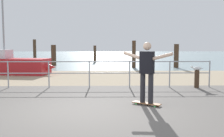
{
  "coord_description": "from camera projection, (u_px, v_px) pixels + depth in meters",
  "views": [
    {
      "loc": [
        0.76,
        -6.26,
        1.65
      ],
      "look_at": [
        0.92,
        2.0,
        0.9
      ],
      "focal_mm": 41.39,
      "sensor_mm": 36.0,
      "label": 1
    }
  ],
  "objects": [
    {
      "name": "skateboard",
      "position": [
        146.0,
        103.0,
        7.03
      ],
      "size": [
        0.77,
        0.62,
        0.08
      ],
      "color": "brown",
      "rests_on": "ground"
    },
    {
      "name": "beach_strip",
      "position": [
        93.0,
        77.0,
        13.34
      ],
      "size": [
        24.0,
        6.0,
        0.04
      ],
      "primitive_type": "cube",
      "color": "tan",
      "rests_on": "ground"
    },
    {
      "name": "seagull",
      "position": [
        197.0,
        68.0,
        9.85
      ],
      "size": [
        0.49,
        0.14,
        0.18
      ],
      "color": "white",
      "rests_on": "bollard_short"
    },
    {
      "name": "sea_surface",
      "position": [
        102.0,
        55.0,
        41.22
      ],
      "size": [
        72.0,
        50.0,
        0.04
      ],
      "primitive_type": "cube",
      "color": "#849EA3",
      "rests_on": "ground"
    },
    {
      "name": "railing_fence",
      "position": [
        69.0,
        70.0,
        9.88
      ],
      "size": [
        10.91,
        0.05,
        1.05
      ],
      "color": "#9EA0A5",
      "rests_on": "ground"
    },
    {
      "name": "groyne_post_1",
      "position": [
        54.0,
        55.0,
        20.44
      ],
      "size": [
        0.39,
        0.39,
        1.66
      ],
      "primitive_type": "cylinder",
      "color": "#422D1E",
      "rests_on": "ground"
    },
    {
      "name": "bollard_short",
      "position": [
        197.0,
        79.0,
        9.89
      ],
      "size": [
        0.18,
        0.18,
        0.69
      ],
      "primitive_type": "cylinder",
      "color": "#422D1E",
      "rests_on": "ground"
    },
    {
      "name": "ground_plane",
      "position": [
        71.0,
        125.0,
        5.38
      ],
      "size": [
        24.0,
        10.0,
        0.04
      ],
      "primitive_type": "cube",
      "color": "#605B56",
      "rests_on": "ground"
    },
    {
      "name": "groyne_post_2",
      "position": [
        95.0,
        54.0,
        24.43
      ],
      "size": [
        0.26,
        0.26,
        1.61
      ],
      "primitive_type": "cylinder",
      "color": "#422D1E",
      "rests_on": "ground"
    },
    {
      "name": "skateboarder",
      "position": [
        147.0,
        69.0,
        6.95
      ],
      "size": [
        1.24,
        0.89,
        1.65
      ],
      "color": "#26262B",
      "rests_on": "skateboard"
    },
    {
      "name": "groyne_post_0",
      "position": [
        35.0,
        50.0,
        26.06
      ],
      "size": [
        0.31,
        0.31,
        2.22
      ],
      "primitive_type": "cylinder",
      "color": "#422D1E",
      "rests_on": "ground"
    },
    {
      "name": "groyne_post_4",
      "position": [
        176.0,
        56.0,
        18.66
      ],
      "size": [
        0.35,
        0.35,
        1.72
      ],
      "primitive_type": "cylinder",
      "color": "#422D1E",
      "rests_on": "ground"
    },
    {
      "name": "sailboat",
      "position": [
        12.0,
        65.0,
        14.51
      ],
      "size": [
        5.06,
        2.13,
        5.11
      ],
      "color": "#B21E23",
      "rests_on": "ground"
    },
    {
      "name": "groyne_post_3",
      "position": [
        134.0,
        54.0,
        18.52
      ],
      "size": [
        0.27,
        0.27,
        1.97
      ],
      "primitive_type": "cylinder",
      "color": "#422D1E",
      "rests_on": "ground"
    }
  ]
}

